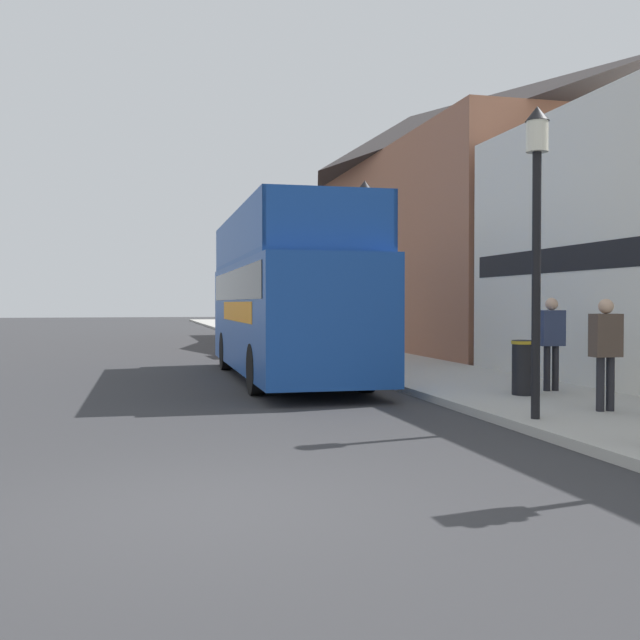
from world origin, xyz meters
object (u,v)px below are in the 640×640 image
(pedestrian_second, at_px, (606,344))
(lamp_post_second, at_px, (365,239))
(tour_bus, at_px, (286,305))
(parked_car_ahead_of_bus, at_px, (261,337))
(lamp_post_nearest, at_px, (537,203))
(pedestrian_third, at_px, (551,335))
(litter_bin, at_px, (524,366))

(pedestrian_second, distance_m, lamp_post_second, 9.08)
(tour_bus, height_order, lamp_post_second, lamp_post_second)
(parked_car_ahead_of_bus, height_order, lamp_post_nearest, lamp_post_nearest)
(tour_bus, distance_m, pedestrian_third, 6.45)
(tour_bus, bearing_deg, pedestrian_second, -62.74)
(lamp_post_second, xyz_separation_m, litter_bin, (1.10, -6.47, -2.86))
(pedestrian_third, distance_m, litter_bin, 1.11)
(parked_car_ahead_of_bus, distance_m, lamp_post_second, 7.49)
(pedestrian_third, relative_size, lamp_post_nearest, 0.39)
(tour_bus, bearing_deg, parked_car_ahead_of_bus, 85.61)
(pedestrian_second, xyz_separation_m, lamp_post_nearest, (-1.48, -0.44, 2.11))
(tour_bus, bearing_deg, litter_bin, -55.25)
(pedestrian_third, relative_size, litter_bin, 1.78)
(pedestrian_third, bearing_deg, lamp_post_second, 107.93)
(tour_bus, distance_m, lamp_post_nearest, 8.29)
(pedestrian_second, height_order, litter_bin, pedestrian_second)
(lamp_post_nearest, height_order, litter_bin, lamp_post_nearest)
(pedestrian_second, bearing_deg, lamp_post_second, 98.50)
(pedestrian_second, relative_size, lamp_post_nearest, 0.39)
(parked_car_ahead_of_bus, distance_m, lamp_post_nearest, 16.12)
(pedestrian_second, bearing_deg, parked_car_ahead_of_bus, 100.99)
(pedestrian_third, xyz_separation_m, lamp_post_second, (-1.95, 6.01, 2.31))
(lamp_post_second, bearing_deg, parked_car_ahead_of_bus, 104.15)
(parked_car_ahead_of_bus, bearing_deg, tour_bus, -98.49)
(lamp_post_second, bearing_deg, pedestrian_second, -81.50)
(tour_bus, distance_m, pedestrian_second, 8.30)
(parked_car_ahead_of_bus, distance_m, litter_bin, 13.46)
(tour_bus, xyz_separation_m, lamp_post_nearest, (2.22, -7.84, 1.52))
(pedestrian_third, bearing_deg, litter_bin, -151.64)
(tour_bus, relative_size, pedestrian_third, 5.40)
(pedestrian_second, height_order, lamp_post_second, lamp_post_second)
(tour_bus, relative_size, lamp_post_nearest, 2.13)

